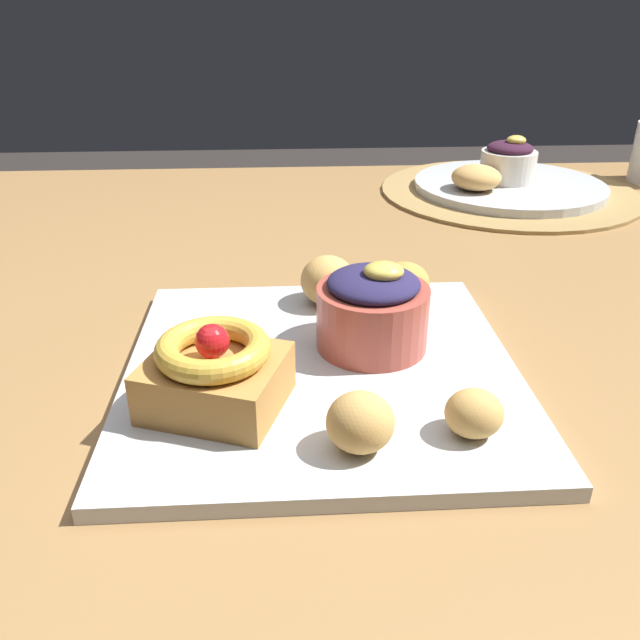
# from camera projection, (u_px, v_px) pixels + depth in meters

# --- Properties ---
(dining_table) EXTENTS (1.52, 0.96, 0.73)m
(dining_table) POSITION_uv_depth(u_px,v_px,m) (337.00, 348.00, 0.72)
(dining_table) COLOR olive
(dining_table) RESTS_ON ground_plane
(woven_placemat) EXTENTS (0.38, 0.38, 0.00)m
(woven_placemat) POSITION_uv_depth(u_px,v_px,m) (508.00, 191.00, 0.97)
(woven_placemat) COLOR #997A47
(woven_placemat) RESTS_ON dining_table
(front_plate) EXTENTS (0.30, 0.30, 0.01)m
(front_plate) POSITION_uv_depth(u_px,v_px,m) (322.00, 370.00, 0.50)
(front_plate) COLOR silver
(front_plate) RESTS_ON dining_table
(cake_slice) EXTENTS (0.11, 0.10, 0.06)m
(cake_slice) POSITION_uv_depth(u_px,v_px,m) (215.00, 372.00, 0.44)
(cake_slice) COLOR #B77F3D
(cake_slice) RESTS_ON front_plate
(berry_ramekin) EXTENTS (0.09, 0.09, 0.07)m
(berry_ramekin) POSITION_uv_depth(u_px,v_px,m) (373.00, 310.00, 0.51)
(berry_ramekin) COLOR #B24C3D
(berry_ramekin) RESTS_ON front_plate
(fritter_front) EXTENTS (0.04, 0.04, 0.03)m
(fritter_front) POSITION_uv_depth(u_px,v_px,m) (474.00, 413.00, 0.42)
(fritter_front) COLOR tan
(fritter_front) RESTS_ON front_plate
(fritter_middle) EXTENTS (0.04, 0.04, 0.04)m
(fritter_middle) POSITION_uv_depth(u_px,v_px,m) (360.00, 422.00, 0.40)
(fritter_middle) COLOR tan
(fritter_middle) RESTS_ON front_plate
(fritter_back) EXTENTS (0.05, 0.05, 0.04)m
(fritter_back) POSITION_uv_depth(u_px,v_px,m) (405.00, 283.00, 0.60)
(fritter_back) COLOR gold
(fritter_back) RESTS_ON front_plate
(fritter_extra) EXTENTS (0.05, 0.05, 0.05)m
(fritter_extra) POSITION_uv_depth(u_px,v_px,m) (328.00, 280.00, 0.59)
(fritter_extra) COLOR tan
(fritter_extra) RESTS_ON front_plate
(back_plate) EXTENTS (0.28, 0.28, 0.01)m
(back_plate) POSITION_uv_depth(u_px,v_px,m) (509.00, 186.00, 0.96)
(back_plate) COLOR silver
(back_plate) RESTS_ON woven_placemat
(back_ramekin) EXTENTS (0.08, 0.08, 0.07)m
(back_ramekin) POSITION_uv_depth(u_px,v_px,m) (508.00, 161.00, 0.95)
(back_ramekin) COLOR silver
(back_ramekin) RESTS_ON back_plate
(back_pastry) EXTENTS (0.07, 0.07, 0.03)m
(back_pastry) POSITION_uv_depth(u_px,v_px,m) (476.00, 177.00, 0.92)
(back_pastry) COLOR tan
(back_pastry) RESTS_ON back_plate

